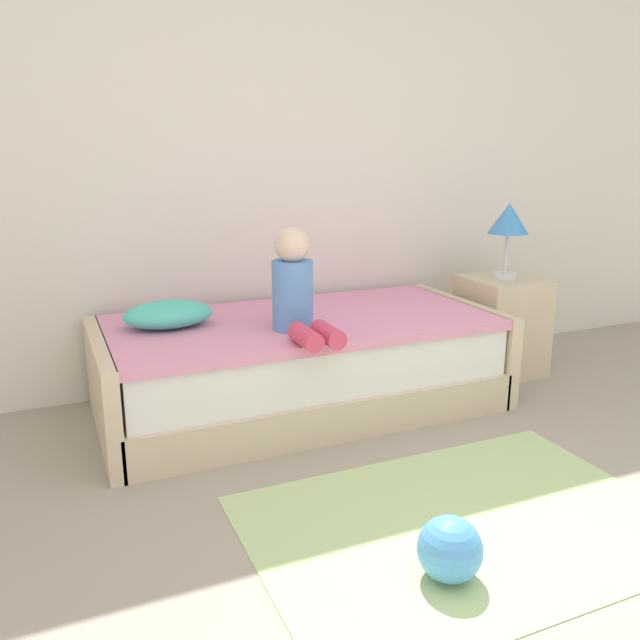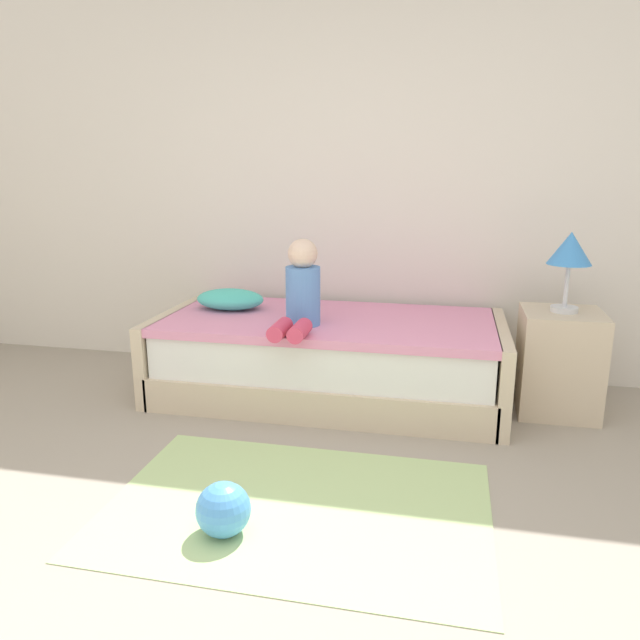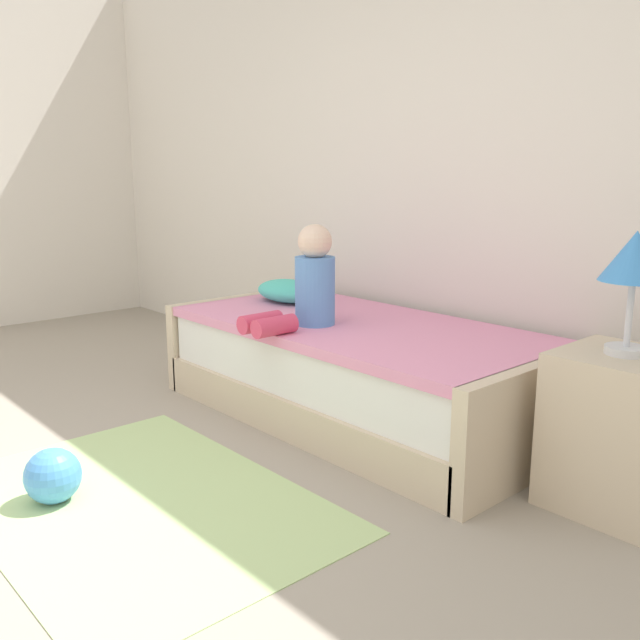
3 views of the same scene
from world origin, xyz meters
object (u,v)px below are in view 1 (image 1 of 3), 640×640
Objects in this scene: child_figure at (296,290)px; toy_ball at (450,549)px; bed at (301,364)px; nightstand at (501,325)px; pillow at (168,314)px; table_lamp at (509,222)px.

toy_ball is at bearing -89.46° from child_figure.
nightstand reaches higher than bed.
child_figure is 1.44m from toy_ball.
child_figure is (-0.12, -0.23, 0.46)m from bed.
pillow reaches higher than toy_ball.
table_lamp is (1.35, 0.04, 0.69)m from bed.
bed reaches higher than toy_ball.
nightstand is at bearing 1.63° from bed.
table_lamp reaches higher than bed.
pillow is 1.79m from toy_ball.
toy_ball is at bearing -70.93° from pillow.
toy_ball is at bearing -93.84° from bed.
bed is 3.52× the size of nightstand.
child_figure is 2.37× the size of toy_ball.
child_figure reaches higher than nightstand.
nightstand reaches higher than toy_ball.
toy_ball is at bearing -132.65° from table_lamp.
bed is at bearing -178.37° from table_lamp.
table_lamp is 1.51m from child_figure.
bed is at bearing 86.16° from toy_ball.
toy_ball is (-0.10, -1.54, -0.14)m from bed.
bed is at bearing -178.37° from nightstand.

